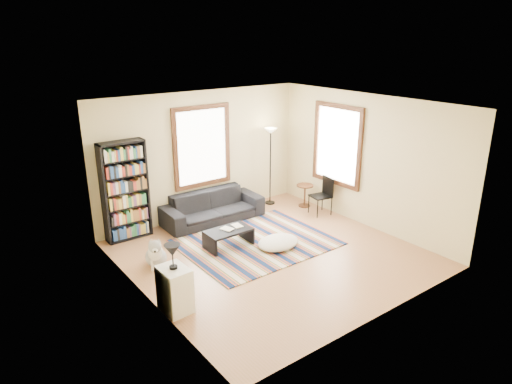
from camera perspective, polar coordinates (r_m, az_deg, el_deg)
floor at (r=8.70m, az=1.99°, el=-8.05°), size 5.00×5.00×0.10m
ceiling at (r=7.81m, az=2.24°, el=11.23°), size 5.00×5.00×0.10m
wall_back at (r=10.17m, az=-6.97°, el=4.65°), size 5.00×0.10×2.80m
wall_front at (r=6.49m, az=16.42°, el=-4.61°), size 5.00×0.10×2.80m
wall_left at (r=6.92m, az=-14.60°, el=-2.92°), size 0.10×5.00×2.80m
wall_right at (r=9.88m, az=13.74°, el=3.80°), size 0.10×5.00×2.80m
window_back at (r=10.05m, az=-6.78°, el=5.66°), size 1.20×0.06×1.60m
window_right at (r=10.28m, az=10.12°, el=5.80°), size 0.06×1.20×1.60m
rug at (r=9.11m, az=0.04°, el=-6.29°), size 2.84×2.27×0.02m
sofa at (r=10.07m, az=-5.44°, el=-1.87°), size 2.26×0.94×0.65m
bookshelf at (r=9.33m, az=-16.05°, el=0.11°), size 0.90×0.30×2.00m
coffee_table at (r=8.89m, az=-3.45°, el=-5.79°), size 0.92×0.54×0.36m
book_a at (r=8.76m, az=-4.02°, el=-4.82°), size 0.28×0.23×0.02m
book_b at (r=8.93m, az=-2.85°, el=-4.34°), size 0.18×0.24×0.02m
floor_cushion at (r=8.88m, az=2.80°, el=-6.31°), size 1.00×0.85×0.22m
floor_lamp at (r=10.87m, az=1.80°, el=3.18°), size 0.39×0.39×1.86m
side_table at (r=10.94m, az=6.11°, el=-0.45°), size 0.52×0.52×0.54m
folding_chair at (r=10.47m, az=8.06°, el=-0.52°), size 0.48×0.47×0.86m
white_cabinet at (r=7.00m, az=-10.11°, el=-11.89°), size 0.40×0.51×0.70m
table_lamp at (r=6.74m, az=-10.37°, el=-7.96°), size 0.30×0.30×0.38m
dog at (r=8.32m, az=-12.45°, el=-7.24°), size 0.62×0.70×0.58m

